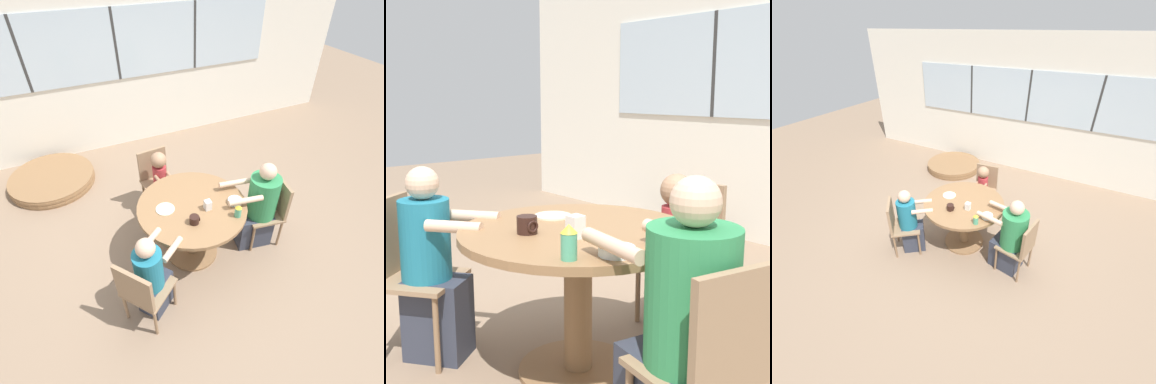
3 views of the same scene
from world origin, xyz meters
TOP-DOWN VIEW (x-y plane):
  - ground_plane at (0.00, 0.00)m, footprint 16.00×16.00m
  - dining_table at (0.00, 0.00)m, footprint 1.15×1.15m
  - chair_for_woman_green_shirt at (0.93, -0.16)m, footprint 0.46×0.46m
  - chair_for_man_blue_shirt at (-0.75, -0.58)m, footprint 0.56×0.56m
  - chair_for_toddler at (-0.09, 0.94)m, footprint 0.44×0.44m
  - person_woman_green_shirt at (0.77, -0.13)m, footprint 0.66×0.43m
  - person_man_blue_shirt at (-0.62, -0.48)m, footprint 0.53×0.50m
  - person_toddler at (-0.08, 0.79)m, footprint 0.22×0.35m
  - coffee_mug at (-0.08, -0.24)m, footprint 0.10×0.10m
  - sippy_cup at (0.35, -0.33)m, footprint 0.07×0.07m
  - milk_carton_small at (0.12, -0.12)m, footprint 0.07×0.07m
  - bowl_white_shallow at (0.43, -0.15)m, footprint 0.15×0.15m
  - plate_tortillas at (-0.28, 0.05)m, footprint 0.19×0.19m
  - folded_table_stack at (-1.39, 2.06)m, footprint 1.24×1.24m

SIDE VIEW (x-z plane):
  - ground_plane at x=0.00m, z-range 0.00..0.00m
  - folded_table_stack at x=-1.39m, z-range 0.00..0.15m
  - person_man_blue_shirt at x=-0.62m, z-range -0.04..0.98m
  - person_toddler at x=-0.08m, z-range 0.02..0.95m
  - person_woman_green_shirt at x=0.77m, z-range -0.06..1.06m
  - chair_for_woman_green_shirt at x=0.93m, z-range 0.08..0.93m
  - chair_for_man_blue_shirt at x=-0.75m, z-range 0.08..0.93m
  - chair_for_toddler at x=-0.09m, z-range 0.08..0.93m
  - dining_table at x=0.00m, z-range 0.19..0.94m
  - plate_tortillas at x=-0.28m, z-range 0.75..0.76m
  - bowl_white_shallow at x=0.43m, z-range 0.75..0.79m
  - coffee_mug at x=-0.08m, z-range 0.75..0.83m
  - milk_carton_small at x=0.12m, z-range 0.75..0.86m
  - sippy_cup at x=0.35m, z-range 0.75..0.90m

